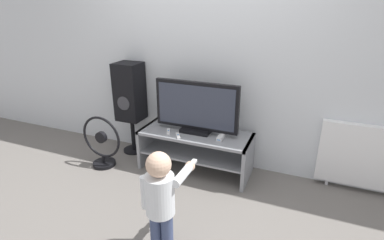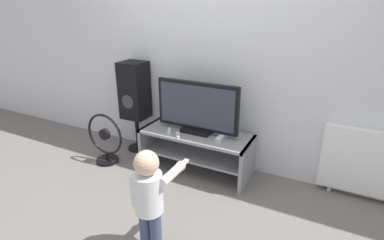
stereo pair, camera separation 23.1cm
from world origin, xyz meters
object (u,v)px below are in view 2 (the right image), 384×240
object	(u,v)px
remote_primary	(169,131)
speaker_tower	(135,93)
child	(149,193)
game_console	(221,137)
radiator	(371,164)
floor_fan	(105,141)
television	(197,108)
remote_secondary	(178,135)

from	to	relation	value
remote_primary	speaker_tower	xyz separation A→B (m)	(-0.64, 0.25, 0.29)
child	speaker_tower	bearing A→B (deg)	130.18
game_console	radiator	distance (m)	1.43
child	radiator	size ratio (longest dim) A/B	0.96
floor_fan	radiator	bearing A→B (deg)	11.99
radiator	floor_fan	bearing A→B (deg)	-168.01
game_console	speaker_tower	world-z (taller)	speaker_tower
game_console	remote_primary	distance (m)	0.59
game_console	child	world-z (taller)	child
remote_primary	child	world-z (taller)	child
television	floor_fan	bearing A→B (deg)	-161.34
child	speaker_tower	distance (m)	1.77
floor_fan	speaker_tower	bearing A→B (deg)	75.58
remote_primary	child	size ratio (longest dim) A/B	0.16
speaker_tower	child	bearing A→B (deg)	-49.82
game_console	child	size ratio (longest dim) A/B	0.23
speaker_tower	radiator	size ratio (longest dim) A/B	1.30
remote_primary	radiator	bearing A→B (deg)	10.51
remote_secondary	radiator	size ratio (longest dim) A/B	0.14
floor_fan	radiator	xyz separation A→B (m)	(2.73, 0.58, 0.11)
game_console	remote_secondary	bearing A→B (deg)	-161.92
game_console	speaker_tower	bearing A→B (deg)	172.43
speaker_tower	game_console	bearing A→B (deg)	-7.57
game_console	floor_fan	size ratio (longest dim) A/B	0.32
remote_primary	radiator	xyz separation A→B (m)	(1.98, 0.37, -0.09)
child	speaker_tower	world-z (taller)	speaker_tower
television	floor_fan	distance (m)	1.18
television	game_console	world-z (taller)	television
child	radiator	xyz separation A→B (m)	(1.49, 1.46, -0.11)
television	game_console	distance (m)	0.40
game_console	remote_secondary	size ratio (longest dim) A/B	1.53
television	remote_secondary	size ratio (longest dim) A/B	7.34
television	child	distance (m)	1.27
game_console	remote_primary	size ratio (longest dim) A/B	1.48
game_console	speaker_tower	distance (m)	1.26
game_console	remote_secondary	xyz separation A→B (m)	(-0.44, -0.14, -0.01)
radiator	child	bearing A→B (deg)	-135.59
remote_primary	radiator	size ratio (longest dim) A/B	0.15
remote_primary	floor_fan	world-z (taller)	floor_fan
game_console	radiator	bearing A→B (deg)	11.48
remote_secondary	floor_fan	size ratio (longest dim) A/B	0.21
floor_fan	radiator	distance (m)	2.79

